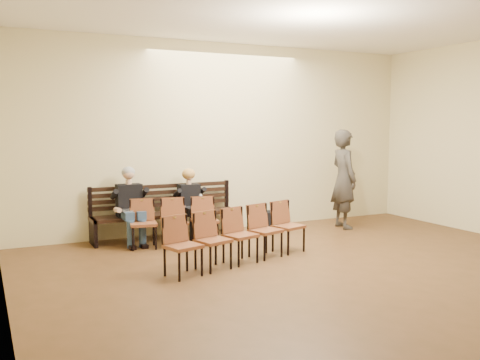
# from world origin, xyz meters

# --- Properties ---
(ground) EXTENTS (10.00, 10.00, 0.00)m
(ground) POSITION_xyz_m (0.00, 0.00, 0.00)
(ground) COLOR brown
(ground) RESTS_ON ground
(room_walls) EXTENTS (8.02, 10.01, 3.51)m
(room_walls) POSITION_xyz_m (0.00, 0.79, 2.54)
(room_walls) COLOR beige
(room_walls) RESTS_ON ground
(bench) EXTENTS (2.60, 0.90, 0.45)m
(bench) POSITION_xyz_m (-1.30, 4.65, 0.23)
(bench) COLOR black
(bench) RESTS_ON ground
(seated_man) EXTENTS (0.51, 0.71, 1.24)m
(seated_man) POSITION_xyz_m (-1.96, 4.53, 0.62)
(seated_man) COLOR black
(seated_man) RESTS_ON ground
(seated_woman) EXTENTS (0.46, 0.64, 1.08)m
(seated_woman) POSITION_xyz_m (-0.88, 4.53, 0.54)
(seated_woman) COLOR black
(seated_woman) RESTS_ON ground
(laptop) EXTENTS (0.39, 0.34, 0.25)m
(laptop) POSITION_xyz_m (-1.98, 4.40, 0.58)
(laptop) COLOR silver
(laptop) RESTS_ON bench
(water_bottle) EXTENTS (0.08, 0.08, 0.24)m
(water_bottle) POSITION_xyz_m (-0.79, 4.30, 0.57)
(water_bottle) COLOR silver
(water_bottle) RESTS_ON bench
(bag) EXTENTS (0.44, 0.31, 0.31)m
(bag) POSITION_xyz_m (0.82, 4.75, 0.15)
(bag) COLOR black
(bag) RESTS_ON ground
(passerby) EXTENTS (0.62, 0.86, 2.18)m
(passerby) POSITION_xyz_m (2.08, 4.07, 1.09)
(passerby) COLOR #332F2A
(passerby) RESTS_ON ground
(chair_row_front) EXTENTS (1.48, 0.69, 0.79)m
(chair_row_front) POSITION_xyz_m (-1.37, 4.00, 0.40)
(chair_row_front) COLOR brown
(chair_row_front) RESTS_ON ground
(chair_row_back) EXTENTS (2.48, 1.10, 0.80)m
(chair_row_back) POSITION_xyz_m (-0.87, 2.58, 0.40)
(chair_row_back) COLOR brown
(chair_row_back) RESTS_ON ground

